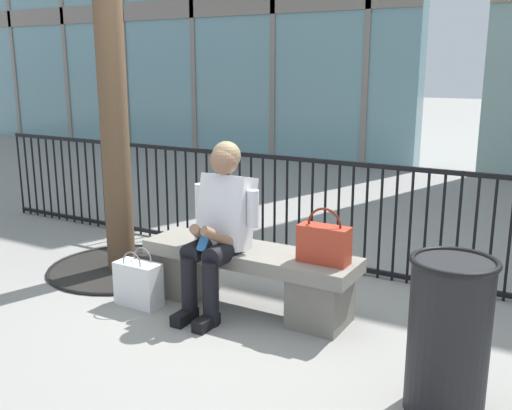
% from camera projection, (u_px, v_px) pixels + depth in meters
% --- Properties ---
extents(ground_plane, '(60.00, 60.00, 0.00)m').
position_uv_depth(ground_plane, '(249.00, 307.00, 4.25)').
color(ground_plane, gray).
extents(stone_bench, '(1.60, 0.44, 0.45)m').
position_uv_depth(stone_bench, '(249.00, 272.00, 4.18)').
color(stone_bench, gray).
rests_on(stone_bench, ground).
extents(seated_person_with_phone, '(0.52, 0.66, 1.21)m').
position_uv_depth(seated_person_with_phone, '(219.00, 223.00, 4.07)').
color(seated_person_with_phone, black).
rests_on(seated_person_with_phone, ground).
extents(handbag_on_bench, '(0.34, 0.14, 0.38)m').
position_uv_depth(handbag_on_bench, '(324.00, 243.00, 3.82)').
color(handbag_on_bench, '#B23823').
rests_on(handbag_on_bench, stone_bench).
extents(shopping_bag, '(0.35, 0.16, 0.43)m').
position_uv_depth(shopping_bag, '(138.00, 283.00, 4.26)').
color(shopping_bag, white).
rests_on(shopping_bag, ground).
extents(plaza_railing, '(7.60, 0.04, 0.96)m').
position_uv_depth(plaza_railing, '(312.00, 212.00, 5.03)').
color(plaza_railing, black).
rests_on(plaza_railing, ground).
extents(trash_can, '(0.43, 0.43, 0.82)m').
position_uv_depth(trash_can, '(449.00, 335.00, 2.89)').
color(trash_can, black).
rests_on(trash_can, ground).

